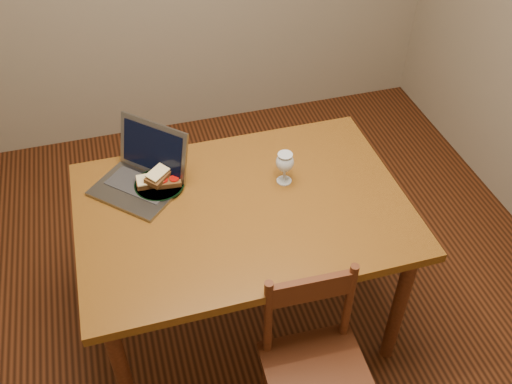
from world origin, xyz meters
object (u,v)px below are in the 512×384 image
object	(u,v)px
table	(243,221)
laptop	(143,170)
milk_glass	(285,168)
plate	(160,185)
chair	(316,363)

from	to	relation	value
table	laptop	distance (m)	0.46
laptop	milk_glass	bearing A→B (deg)	29.24
table	laptop	world-z (taller)	laptop
plate	laptop	world-z (taller)	laptop
chair	milk_glass	size ratio (longest dim) A/B	2.79
table	milk_glass	distance (m)	0.28
chair	laptop	world-z (taller)	laptop
plate	milk_glass	world-z (taller)	milk_glass
plate	chair	bearing A→B (deg)	-61.37
table	plate	world-z (taller)	plate
milk_glass	laptop	xyz separation A→B (m)	(-0.55, 0.15, -0.01)
chair	plate	xyz separation A→B (m)	(-0.42, 0.77, 0.31)
table	plate	bearing A→B (deg)	145.80
table	laptop	xyz separation A→B (m)	(-0.35, 0.25, 0.15)
chair	milk_glass	bearing A→B (deg)	85.10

